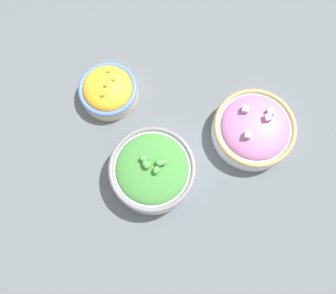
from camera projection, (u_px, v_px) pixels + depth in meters
The scene contains 4 objects.
ground_plane at pixel (168, 150), 0.78m from camera, with size 3.00×3.00×0.00m, color #4C5156.
bowl_red_onion at pixel (254, 129), 0.76m from camera, with size 0.19×0.19×0.08m.
bowl_broccoli at pixel (152, 170), 0.73m from camera, with size 0.19×0.19×0.09m.
bowl_squash at pixel (108, 90), 0.79m from camera, with size 0.14×0.14×0.07m.
Camera 1 is at (0.04, -0.19, 0.75)m, focal length 35.00 mm.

